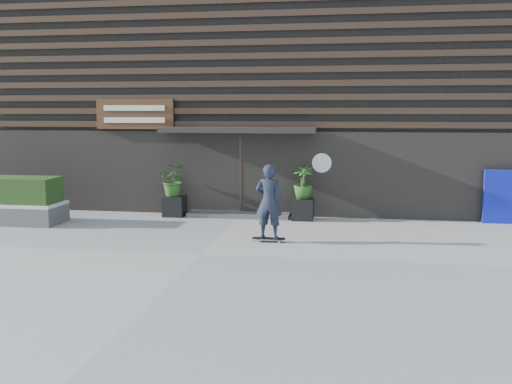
% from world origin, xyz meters
% --- Properties ---
extents(ground, '(80.00, 80.00, 0.00)m').
position_xyz_m(ground, '(0.00, 0.00, 0.00)').
color(ground, '#A19D98').
rests_on(ground, ground).
extents(entrance_step, '(3.00, 0.80, 0.12)m').
position_xyz_m(entrance_step, '(0.00, 4.60, 0.06)').
color(entrance_step, '#4A4A48').
rests_on(entrance_step, ground).
extents(planter_pot_left, '(0.60, 0.60, 0.60)m').
position_xyz_m(planter_pot_left, '(-1.90, 4.40, 0.30)').
color(planter_pot_left, black).
rests_on(planter_pot_left, ground).
extents(bamboo_left, '(0.86, 0.75, 0.96)m').
position_xyz_m(bamboo_left, '(-1.90, 4.40, 1.08)').
color(bamboo_left, '#2D591E').
rests_on(bamboo_left, planter_pot_left).
extents(planter_pot_right, '(0.60, 0.60, 0.60)m').
position_xyz_m(planter_pot_right, '(1.90, 4.40, 0.30)').
color(planter_pot_right, black).
rests_on(planter_pot_right, ground).
extents(bamboo_right, '(0.54, 0.54, 0.96)m').
position_xyz_m(bamboo_right, '(1.90, 4.40, 1.08)').
color(bamboo_right, '#2D591E').
rests_on(bamboo_right, planter_pot_right).
extents(raised_bed, '(3.50, 1.20, 0.50)m').
position_xyz_m(raised_bed, '(-6.41, 2.71, 0.25)').
color(raised_bed, '#4B4B49').
rests_on(raised_bed, ground).
extents(snow_layer, '(3.50, 1.20, 0.08)m').
position_xyz_m(snow_layer, '(-6.41, 2.71, 0.54)').
color(snow_layer, silver).
rests_on(snow_layer, raised_bed).
extents(hedge, '(3.30, 1.00, 0.70)m').
position_xyz_m(hedge, '(-6.41, 2.71, 0.93)').
color(hedge, '#1F3B15').
rests_on(hedge, snow_layer).
extents(building, '(18.00, 11.00, 8.00)m').
position_xyz_m(building, '(-0.00, 9.96, 3.99)').
color(building, black).
rests_on(building, ground).
extents(skateboarder, '(0.78, 0.47, 1.86)m').
position_xyz_m(skateboarder, '(1.32, 1.43, 0.97)').
color(skateboarder, black).
rests_on(skateboarder, ground).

